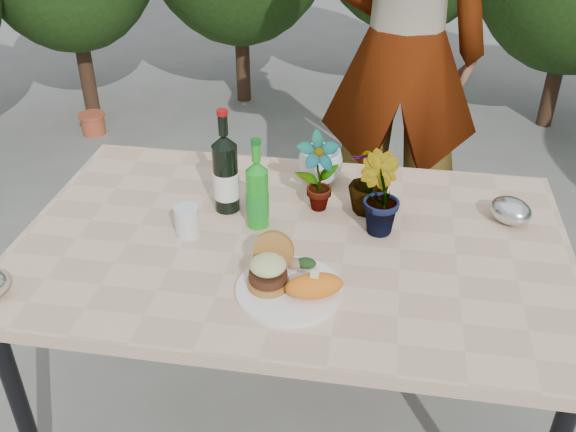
% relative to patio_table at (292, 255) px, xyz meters
% --- Properties ---
extents(ground, '(80.00, 80.00, 0.00)m').
position_rel_patio_table_xyz_m(ground, '(0.00, 0.00, -0.69)').
color(ground, slate).
rests_on(ground, ground).
extents(patio_table, '(1.60, 1.00, 0.75)m').
position_rel_patio_table_xyz_m(patio_table, '(0.00, 0.00, 0.00)').
color(patio_table, '#D8B290').
rests_on(patio_table, ground).
extents(dinner_plate, '(0.28, 0.28, 0.01)m').
position_rel_patio_table_xyz_m(dinner_plate, '(0.03, -0.24, 0.06)').
color(dinner_plate, white).
rests_on(dinner_plate, patio_table).
extents(burger_stack, '(0.11, 0.16, 0.11)m').
position_rel_patio_table_xyz_m(burger_stack, '(-0.03, -0.22, 0.12)').
color(burger_stack, '#B7722D').
rests_on(burger_stack, dinner_plate).
extents(sweet_potato, '(0.17, 0.12, 0.06)m').
position_rel_patio_table_xyz_m(sweet_potato, '(0.10, -0.26, 0.10)').
color(sweet_potato, orange).
rests_on(sweet_potato, dinner_plate).
extents(grilled_veg, '(0.08, 0.05, 0.03)m').
position_rel_patio_table_xyz_m(grilled_veg, '(0.05, -0.15, 0.09)').
color(grilled_veg, olive).
rests_on(grilled_veg, dinner_plate).
extents(wine_bottle, '(0.08, 0.08, 0.33)m').
position_rel_patio_table_xyz_m(wine_bottle, '(-0.23, 0.13, 0.18)').
color(wine_bottle, black).
rests_on(wine_bottle, patio_table).
extents(sparkling_water, '(0.07, 0.07, 0.28)m').
position_rel_patio_table_xyz_m(sparkling_water, '(-0.11, 0.06, 0.16)').
color(sparkling_water, '#1B971E').
rests_on(sparkling_water, patio_table).
extents(plastic_cup, '(0.07, 0.07, 0.09)m').
position_rel_patio_table_xyz_m(plastic_cup, '(-0.31, -0.03, 0.10)').
color(plastic_cup, silver).
rests_on(plastic_cup, patio_table).
extents(seedling_left, '(0.16, 0.13, 0.25)m').
position_rel_patio_table_xyz_m(seedling_left, '(0.05, 0.18, 0.18)').
color(seedling_left, '#23531C').
rests_on(seedling_left, patio_table).
extents(seedling_mid, '(0.17, 0.17, 0.24)m').
position_rel_patio_table_xyz_m(seedling_mid, '(0.24, 0.09, 0.18)').
color(seedling_mid, '#2A5B1F').
rests_on(seedling_mid, patio_table).
extents(seedling_right, '(0.15, 0.15, 0.22)m').
position_rel_patio_table_xyz_m(seedling_right, '(0.21, 0.19, 0.17)').
color(seedling_right, '#23501B').
rests_on(seedling_right, patio_table).
extents(blue_bowl, '(0.15, 0.15, 0.11)m').
position_rel_patio_table_xyz_m(blue_bowl, '(0.04, 0.35, 0.11)').
color(blue_bowl, white).
rests_on(blue_bowl, patio_table).
extents(foil_packet_right, '(0.17, 0.17, 0.08)m').
position_rel_patio_table_xyz_m(foil_packet_right, '(0.64, 0.20, 0.10)').
color(foil_packet_right, silver).
rests_on(foil_packet_right, patio_table).
extents(person, '(0.70, 0.46, 1.91)m').
position_rel_patio_table_xyz_m(person, '(0.29, 1.13, 0.26)').
color(person, '#8B6245').
rests_on(person, ground).
extents(terracotta_pot, '(0.17, 0.17, 0.14)m').
position_rel_patio_table_xyz_m(terracotta_pot, '(-1.65, 2.07, -0.62)').
color(terracotta_pot, '#B14B2D').
rests_on(terracotta_pot, ground).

